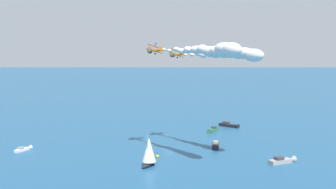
# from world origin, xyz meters

# --- Properties ---
(ground_plane) EXTENTS (2000.00, 2000.00, 0.00)m
(ground_plane) POSITION_xyz_m (0.00, 0.00, 0.00)
(ground_plane) COLOR #1E517A
(motorboat_near_centre) EXTENTS (7.20, 2.70, 2.04)m
(motorboat_near_centre) POSITION_xyz_m (-19.72, 49.67, 0.55)
(motorboat_near_centre) COLOR white
(motorboat_near_centre) RESTS_ON ground_plane
(motorboat_far_port) EXTENTS (6.49, 10.68, 3.03)m
(motorboat_far_port) POSITION_xyz_m (51.15, -12.81, 0.82)
(motorboat_far_port) COLOR black
(motorboat_far_port) RESTS_ON ground_plane
(motorboat_far_stbd) EXTENTS (9.46, 3.48, 2.68)m
(motorboat_far_stbd) POSITION_xyz_m (37.53, -7.46, 0.72)
(motorboat_far_stbd) COLOR #33704C
(motorboat_far_stbd) RESTS_ON ground_plane
(motorboat_inshore) EXTENTS (9.44, 4.17, 2.66)m
(motorboat_inshore) POSITION_xyz_m (8.77, -15.49, 0.72)
(motorboat_inshore) COLOR black
(motorboat_inshore) RESTS_ON ground_plane
(motorboat_offshore) EXTENTS (8.68, 8.75, 2.85)m
(motorboat_offshore) POSITION_xyz_m (-3.30, -40.90, 0.77)
(motorboat_offshore) COLOR #9E9993
(motorboat_offshore) RESTS_ON ground_plane
(sailboat_trailing) EXTENTS (8.08, 4.72, 10.21)m
(sailboat_trailing) POSITION_xyz_m (-21.37, -0.93, 4.66)
(sailboat_trailing) COLOR black
(sailboat_trailing) RESTS_ON ground_plane
(marker_buoy) EXTENTS (1.10, 1.10, 2.10)m
(marker_buoy) POSITION_xyz_m (-11.44, 0.16, 0.39)
(marker_buoy) COLOR yellow
(marker_buoy) RESTS_ON ground_plane
(biplane_lead) EXTENTS (7.09, 7.07, 3.70)m
(biplane_lead) POSITION_xyz_m (-5.50, 3.43, 36.71)
(biplane_lead) COLOR orange
(wingwalker_lead) EXTENTS (1.33, 0.81, 1.52)m
(wingwalker_lead) POSITION_xyz_m (-5.05, 3.19, 38.81)
(wingwalker_lead) COLOR #1E4CB2
(smoke_trail_lead) EXTENTS (20.21, 31.13, 5.11)m
(smoke_trail_lead) POSITION_xyz_m (-19.49, -21.28, 36.47)
(smoke_trail_lead) COLOR silver
(biplane_wingman) EXTENTS (7.09, 7.07, 3.70)m
(biplane_wingman) POSITION_xyz_m (7.21, -0.53, 35.29)
(biplane_wingman) COLOR orange
(wingwalker_wingman) EXTENTS (1.33, 0.81, 1.52)m
(wingwalker_wingman) POSITION_xyz_m (7.66, -0.76, 37.38)
(wingwalker_wingman) COLOR red
(smoke_trail_wingman) EXTENTS (19.54, 32.03, 5.35)m
(smoke_trail_wingman) POSITION_xyz_m (-6.96, -25.40, 35.28)
(smoke_trail_wingman) COLOR silver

